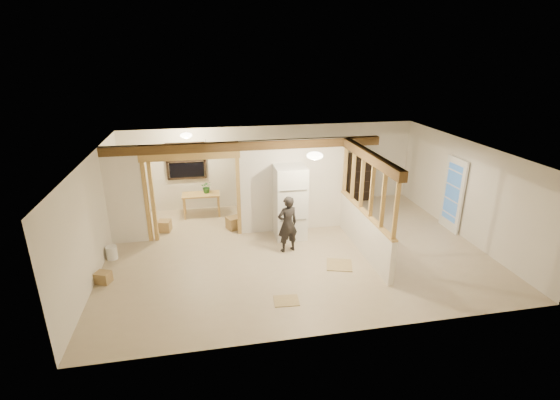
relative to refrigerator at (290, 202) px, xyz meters
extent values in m
cube|color=#BEAB8D|center=(-0.03, -0.76, -0.96)|extent=(9.00, 6.50, 0.01)
cube|color=white|center=(-0.03, -0.76, 1.55)|extent=(9.00, 6.50, 0.01)
cube|color=silver|center=(-0.03, 2.49, 0.30)|extent=(9.00, 0.01, 2.50)
cube|color=silver|center=(-0.03, -4.01, 0.30)|extent=(9.00, 0.01, 2.50)
cube|color=silver|center=(-4.53, -0.76, 0.30)|extent=(0.01, 6.50, 2.50)
cube|color=silver|center=(4.47, -0.76, 0.30)|extent=(0.01, 6.50, 2.50)
cube|color=white|center=(-4.08, 0.44, 0.30)|extent=(0.90, 0.12, 2.50)
cube|color=white|center=(0.17, 0.44, 0.30)|extent=(2.80, 0.12, 2.50)
cube|color=tan|center=(-2.43, 0.44, 0.15)|extent=(2.46, 0.14, 2.20)
cube|color=brown|center=(-1.03, 0.44, 1.43)|extent=(7.00, 0.18, 0.22)
cube|color=brown|center=(1.57, -1.16, 1.43)|extent=(0.18, 3.30, 0.22)
cube|color=white|center=(1.57, -1.16, -0.45)|extent=(0.12, 3.20, 1.00)
cube|color=tan|center=(1.57, -1.16, 0.71)|extent=(0.14, 3.20, 1.32)
cube|color=black|center=(-2.63, 2.41, 0.60)|extent=(1.12, 0.10, 1.10)
cube|color=white|center=(4.39, -0.36, 0.05)|extent=(0.12, 0.86, 2.00)
ellipsoid|color=#FFEABF|center=(0.27, -1.26, 1.53)|extent=(0.36, 0.36, 0.16)
ellipsoid|color=#FFEABF|center=(-2.53, 1.54, 1.53)|extent=(0.32, 0.32, 0.14)
ellipsoid|color=#FFD88C|center=(-2.03, 0.84, 1.23)|extent=(0.07, 0.07, 0.07)
cube|color=white|center=(0.00, 0.00, 0.00)|extent=(0.79, 0.76, 1.91)
imported|color=#2B2526|center=(-0.23, -0.81, -0.25)|extent=(0.59, 0.46, 1.42)
cube|color=tan|center=(-2.26, 1.88, -0.61)|extent=(1.09, 0.56, 0.68)
imported|color=#2E6027|center=(-2.08, 1.95, -0.09)|extent=(0.35, 0.31, 0.36)
cylinder|color=#A41C12|center=(-3.96, 1.16, -0.64)|extent=(0.54, 0.54, 0.62)
cube|color=black|center=(2.81, 2.29, -0.17)|extent=(0.79, 0.26, 1.57)
cylinder|color=white|center=(-4.37, -0.44, -0.79)|extent=(0.30, 0.30, 0.32)
cube|color=#9E7D4C|center=(-1.40, 0.76, -0.79)|extent=(0.49, 0.46, 0.33)
cube|color=#9E7D4C|center=(-3.27, 0.94, -0.80)|extent=(0.38, 0.38, 0.30)
cube|color=#9E7D4C|center=(-4.35, -1.51, -0.83)|extent=(0.37, 0.34, 0.24)
cube|color=tan|center=(0.79, -1.74, -0.94)|extent=(0.71, 0.71, 0.02)
cube|color=tan|center=(-0.69, -2.89, -0.95)|extent=(0.52, 0.43, 0.02)
camera|label=1|loc=(-2.08, -9.52, 3.67)|focal=26.00mm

